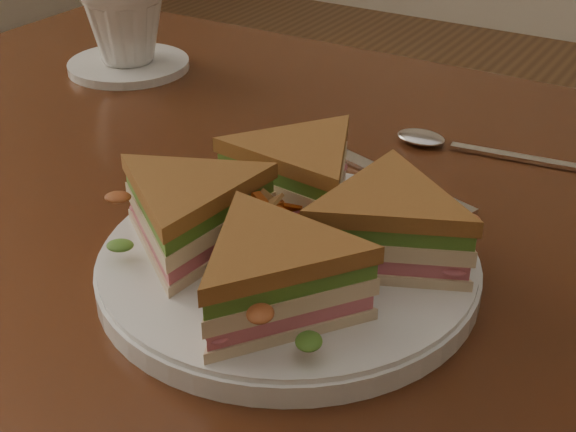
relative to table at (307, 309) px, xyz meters
The scene contains 8 objects.
table is the anchor object (origin of this frame).
plate 0.14m from the table, 68.84° to the right, with size 0.27×0.27×0.02m, color white.
sandwich_wedges 0.17m from the table, 68.84° to the right, with size 0.30×0.30×0.06m.
crisps_mound 0.17m from the table, 68.84° to the right, with size 0.09×0.09×0.05m, color #B64D17, non-canonical shape.
spoon 0.21m from the table, 74.94° to the left, with size 0.18×0.04×0.01m.
knife 0.14m from the table, 84.94° to the left, with size 0.21×0.08×0.00m.
saucer 0.42m from the table, 152.33° to the left, with size 0.14×0.14×0.01m, color white.
coffee_cup 0.43m from the table, 152.33° to the left, with size 0.10×0.10×0.09m, color white.
Camera 1 is at (0.28, -0.50, 1.08)m, focal length 50.00 mm.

